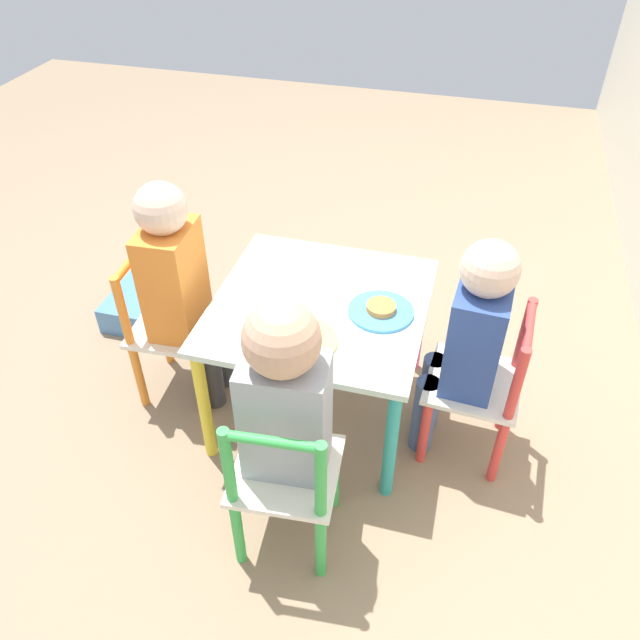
{
  "coord_description": "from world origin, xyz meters",
  "views": [
    {
      "loc": [
        1.36,
        0.37,
        1.54
      ],
      "look_at": [
        0.0,
        0.0,
        0.37
      ],
      "focal_mm": 35.0,
      "sensor_mm": 36.0,
      "label": 1
    }
  ],
  "objects_px": {
    "chair_red": "(481,388)",
    "child_back": "(469,336)",
    "chair_orange": "(170,329)",
    "child_right": "(287,405)",
    "child_front": "(179,281)",
    "kids_table": "(320,318)",
    "storage_bin": "(145,302)",
    "chair_green": "(284,481)",
    "plate_right": "(302,340)",
    "plate_back": "(381,310)"
  },
  "relations": [
    {
      "from": "chair_green",
      "to": "child_front",
      "type": "height_order",
      "value": "child_front"
    },
    {
      "from": "chair_red",
      "to": "child_right",
      "type": "xyz_separation_m",
      "value": [
        0.39,
        -0.45,
        0.21
      ]
    },
    {
      "from": "chair_green",
      "to": "storage_bin",
      "type": "bearing_deg",
      "value": -48.44
    },
    {
      "from": "child_right",
      "to": "storage_bin",
      "type": "height_order",
      "value": "child_right"
    },
    {
      "from": "chair_red",
      "to": "child_right",
      "type": "relative_size",
      "value": 0.67
    },
    {
      "from": "child_back",
      "to": "child_front",
      "type": "xyz_separation_m",
      "value": [
        -0.0,
        -0.85,
        0.02
      ]
    },
    {
      "from": "chair_orange",
      "to": "storage_bin",
      "type": "xyz_separation_m",
      "value": [
        -0.33,
        -0.3,
        -0.2
      ]
    },
    {
      "from": "child_right",
      "to": "storage_bin",
      "type": "relative_size",
      "value": 2.42
    },
    {
      "from": "chair_orange",
      "to": "child_front",
      "type": "relative_size",
      "value": 0.67
    },
    {
      "from": "kids_table",
      "to": "child_front",
      "type": "height_order",
      "value": "child_front"
    },
    {
      "from": "storage_bin",
      "to": "child_right",
      "type": "bearing_deg",
      "value": 48.46
    },
    {
      "from": "chair_red",
      "to": "kids_table",
      "type": "bearing_deg",
      "value": -90.0
    },
    {
      "from": "plate_back",
      "to": "chair_red",
      "type": "bearing_deg",
      "value": 83.87
    },
    {
      "from": "plate_right",
      "to": "kids_table",
      "type": "bearing_deg",
      "value": 180.0
    },
    {
      "from": "chair_orange",
      "to": "child_front",
      "type": "xyz_separation_m",
      "value": [
        -0.0,
        0.06,
        0.2
      ]
    },
    {
      "from": "plate_right",
      "to": "storage_bin",
      "type": "bearing_deg",
      "value": -121.28
    },
    {
      "from": "chair_red",
      "to": "plate_right",
      "type": "relative_size",
      "value": 2.73
    },
    {
      "from": "child_back",
      "to": "plate_right",
      "type": "xyz_separation_m",
      "value": [
        0.15,
        -0.43,
        0.01
      ]
    },
    {
      "from": "child_back",
      "to": "storage_bin",
      "type": "bearing_deg",
      "value": -101.26
    },
    {
      "from": "chair_orange",
      "to": "child_front",
      "type": "height_order",
      "value": "child_front"
    },
    {
      "from": "chair_green",
      "to": "child_back",
      "type": "relative_size",
      "value": 0.7
    },
    {
      "from": "plate_back",
      "to": "plate_right",
      "type": "distance_m",
      "value": 0.25
    },
    {
      "from": "chair_orange",
      "to": "kids_table",
      "type": "bearing_deg",
      "value": -90.0
    },
    {
      "from": "kids_table",
      "to": "child_front",
      "type": "bearing_deg",
      "value": -86.69
    },
    {
      "from": "chair_green",
      "to": "plate_right",
      "type": "bearing_deg",
      "value": -87.25
    },
    {
      "from": "chair_green",
      "to": "child_front",
      "type": "relative_size",
      "value": 0.67
    },
    {
      "from": "chair_red",
      "to": "child_back",
      "type": "height_order",
      "value": "child_back"
    },
    {
      "from": "chair_green",
      "to": "child_back",
      "type": "xyz_separation_m",
      "value": [
        -0.46,
        0.39,
        0.18
      ]
    },
    {
      "from": "chair_green",
      "to": "storage_bin",
      "type": "distance_m",
      "value": 1.16
    },
    {
      "from": "chair_orange",
      "to": "plate_back",
      "type": "xyz_separation_m",
      "value": [
        -0.03,
        0.67,
        0.19
      ]
    },
    {
      "from": "chair_green",
      "to": "plate_right",
      "type": "xyz_separation_m",
      "value": [
        -0.31,
        -0.04,
        0.19
      ]
    },
    {
      "from": "kids_table",
      "to": "chair_red",
      "type": "distance_m",
      "value": 0.5
    },
    {
      "from": "child_right",
      "to": "plate_right",
      "type": "distance_m",
      "value": 0.25
    },
    {
      "from": "chair_red",
      "to": "child_back",
      "type": "relative_size",
      "value": 0.7
    },
    {
      "from": "child_front",
      "to": "plate_right",
      "type": "relative_size",
      "value": 4.07
    },
    {
      "from": "plate_back",
      "to": "plate_right",
      "type": "relative_size",
      "value": 0.99
    },
    {
      "from": "chair_red",
      "to": "chair_green",
      "type": "xyz_separation_m",
      "value": [
        0.45,
        -0.45,
        0.0
      ]
    },
    {
      "from": "child_front",
      "to": "kids_table",
      "type": "bearing_deg",
      "value": -90.0
    },
    {
      "from": "chair_red",
      "to": "chair_green",
      "type": "bearing_deg",
      "value": -40.62
    },
    {
      "from": "plate_back",
      "to": "storage_bin",
      "type": "bearing_deg",
      "value": -107.28
    },
    {
      "from": "kids_table",
      "to": "chair_green",
      "type": "relative_size",
      "value": 1.19
    },
    {
      "from": "child_back",
      "to": "plate_back",
      "type": "distance_m",
      "value": 0.25
    },
    {
      "from": "child_back",
      "to": "child_right",
      "type": "distance_m",
      "value": 0.56
    },
    {
      "from": "plate_right",
      "to": "storage_bin",
      "type": "height_order",
      "value": "plate_right"
    },
    {
      "from": "chair_red",
      "to": "child_back",
      "type": "bearing_deg",
      "value": -90.0
    },
    {
      "from": "child_right",
      "to": "plate_right",
      "type": "relative_size",
      "value": 4.08
    },
    {
      "from": "kids_table",
      "to": "storage_bin",
      "type": "distance_m",
      "value": 0.9
    },
    {
      "from": "chair_orange",
      "to": "child_right",
      "type": "bearing_deg",
      "value": -130.64
    },
    {
      "from": "chair_red",
      "to": "plate_right",
      "type": "xyz_separation_m",
      "value": [
        0.14,
        -0.49,
        0.19
      ]
    },
    {
      "from": "chair_orange",
      "to": "storage_bin",
      "type": "bearing_deg",
      "value": 38.85
    }
  ]
}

